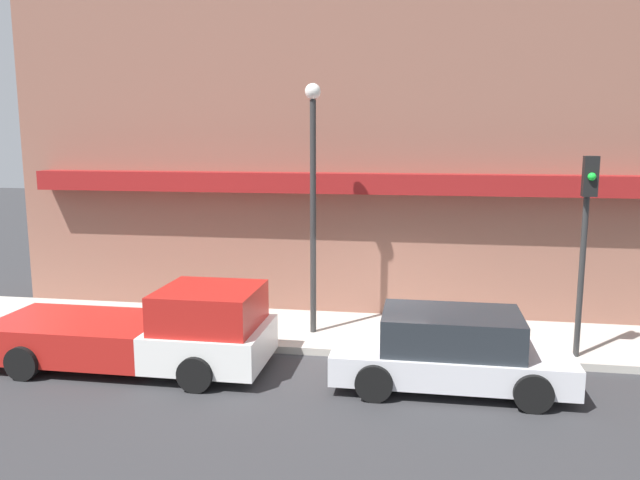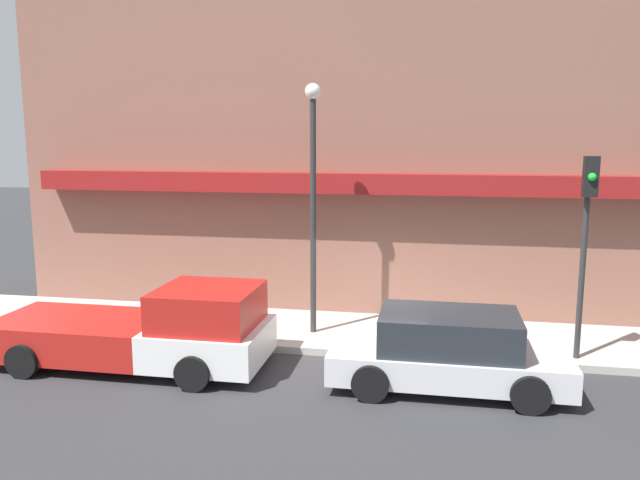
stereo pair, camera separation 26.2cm
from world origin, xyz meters
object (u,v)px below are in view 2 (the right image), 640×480
Objects in this scene: parked_car at (448,351)px; traffic_light at (586,223)px; street_lamp at (313,181)px; fire_hydrant at (241,324)px; pickup_truck at (149,331)px.

traffic_light reaches higher than parked_car.
traffic_light is (5.73, -0.81, -0.72)m from street_lamp.
fire_hydrant is 3.65m from street_lamp.
street_lamp is at bearing 26.30° from fire_hydrant.
street_lamp is at bearing 40.90° from pickup_truck.
street_lamp reaches higher than traffic_light.
parked_car is 1.06× the size of traffic_light.
traffic_light is at bearing -0.41° from fire_hydrant.
parked_car is 0.77× the size of street_lamp.
street_lamp is at bearing 143.12° from parked_car.
pickup_truck reaches higher than parked_car.
traffic_light reaches higher than pickup_truck.
parked_car is at bearing -19.67° from fire_hydrant.
fire_hydrant is at bearing -153.70° from street_lamp.
parked_car is at bearing -149.10° from traffic_light.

